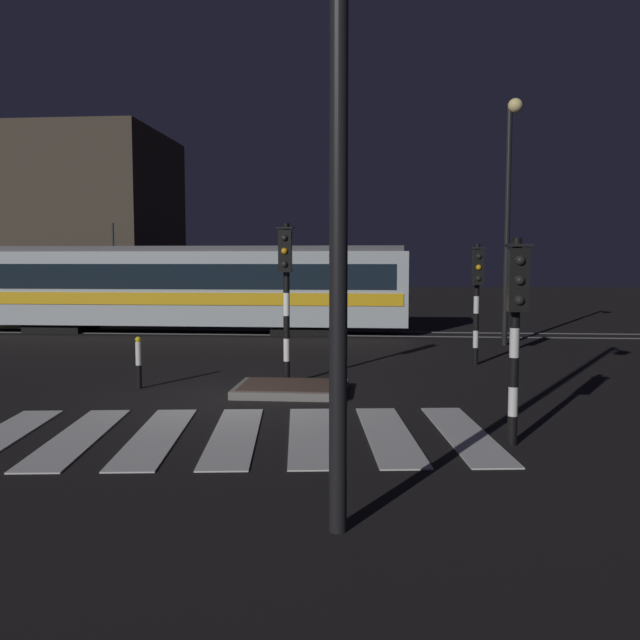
% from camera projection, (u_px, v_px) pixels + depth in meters
% --- Properties ---
extents(ground_plane, '(120.00, 120.00, 0.00)m').
position_uv_depth(ground_plane, '(235.00, 399.00, 13.46)').
color(ground_plane, black).
extents(rail_near, '(80.00, 0.12, 0.03)m').
position_uv_depth(rail_near, '(303.00, 335.00, 24.95)').
color(rail_near, '#59595E').
rests_on(rail_near, ground).
extents(rail_far, '(80.00, 0.12, 0.03)m').
position_uv_depth(rail_far, '(307.00, 331.00, 26.38)').
color(rail_far, '#59595E').
rests_on(rail_far, ground).
extents(crosswalk_zebra, '(9.46, 4.75, 0.02)m').
position_uv_depth(crosswalk_zebra, '(196.00, 436.00, 10.60)').
color(crosswalk_zebra, silver).
rests_on(crosswalk_zebra, ground).
extents(traffic_island, '(2.25, 1.75, 0.18)m').
position_uv_depth(traffic_island, '(291.00, 389.00, 14.10)').
color(traffic_island, slate).
rests_on(traffic_island, ground).
extents(traffic_light_corner_near_right, '(0.36, 0.42, 3.03)m').
position_uv_depth(traffic_light_corner_near_right, '(517.00, 310.00, 9.85)').
color(traffic_light_corner_near_right, black).
rests_on(traffic_light_corner_near_right, ground).
extents(traffic_light_corner_far_right, '(0.36, 0.42, 3.14)m').
position_uv_depth(traffic_light_corner_far_right, '(477.00, 286.00, 17.67)').
color(traffic_light_corner_far_right, black).
rests_on(traffic_light_corner_far_right, ground).
extents(traffic_light_median_centre, '(0.36, 0.42, 3.52)m').
position_uv_depth(traffic_light_median_centre, '(286.00, 279.00, 14.87)').
color(traffic_light_median_centre, black).
rests_on(traffic_light_median_centre, ground).
extents(street_lamp_near_kerb, '(0.44, 1.21, 7.19)m').
position_uv_depth(street_lamp_near_kerb, '(337.00, 57.00, 6.25)').
color(street_lamp_near_kerb, black).
rests_on(street_lamp_near_kerb, ground).
extents(street_lamp_trackside_right, '(0.44, 1.21, 7.58)m').
position_uv_depth(street_lamp_trackside_right, '(509.00, 195.00, 21.47)').
color(street_lamp_trackside_right, black).
rests_on(street_lamp_trackside_right, ground).
extents(tram, '(17.27, 2.58, 4.15)m').
position_uv_depth(tram, '(180.00, 286.00, 25.94)').
color(tram, '#B2BCC1').
rests_on(tram, ground).
extents(bollard_island_edge, '(0.12, 0.12, 1.11)m').
position_uv_depth(bollard_island_edge, '(139.00, 362.00, 14.54)').
color(bollard_island_edge, black).
rests_on(bollard_island_edge, ground).
extents(building_backdrop, '(16.76, 8.00, 8.97)m').
position_uv_depth(building_backdrop, '(1.00, 226.00, 34.72)').
color(building_backdrop, '#42382D').
rests_on(building_backdrop, ground).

